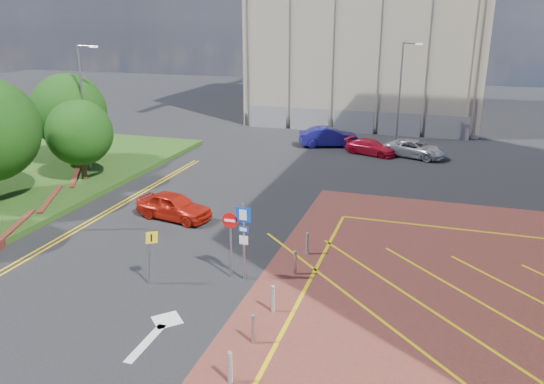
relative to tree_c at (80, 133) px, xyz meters
The scene contains 15 objects.
ground 17.10m from the tree_c, 36.53° to the right, with size 140.00×140.00×0.00m, color black.
retaining_wall 8.71m from the tree_c, 78.00° to the right, with size 6.06×20.33×0.40m.
tree_c is the anchor object (origin of this frame).
tree_d 4.30m from the tree_c, 135.00° to the left, with size 5.00×5.00×6.08m.
lamp_left_far 2.65m from the tree_c, 114.71° to the left, with size 1.53×0.16×8.00m.
lamp_back 25.19m from the tree_c, 45.68° to the left, with size 1.53×0.16×8.00m.
sign_cluster 16.53m from the tree_c, 33.16° to the right, with size 1.17×0.12×3.20m.
warning_sign 15.10m from the tree_c, 44.36° to the right, with size 0.53×0.37×2.24m.
bollard_row 19.83m from the tree_c, 36.44° to the right, with size 0.14×11.14×0.90m.
construction_building 33.81m from the tree_c, 65.77° to the left, with size 21.20×19.20×22.00m, color #B4A793.
construction_fence 24.80m from the tree_c, 54.06° to the left, with size 21.60×0.06×2.00m, color gray.
car_red_left 9.42m from the tree_c, 25.07° to the right, with size 1.63×4.04×1.38m, color red.
car_blue_back 19.15m from the tree_c, 48.81° to the left, with size 1.64×4.70×1.55m, color navy.
car_red_back 20.61m from the tree_c, 38.28° to the left, with size 1.59×3.90×1.13m, color red.
car_silver_back 23.31m from the tree_c, 33.69° to the left, with size 2.08×4.51×1.25m, color silver.
Camera 1 is at (7.24, -16.64, 9.91)m, focal length 35.00 mm.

